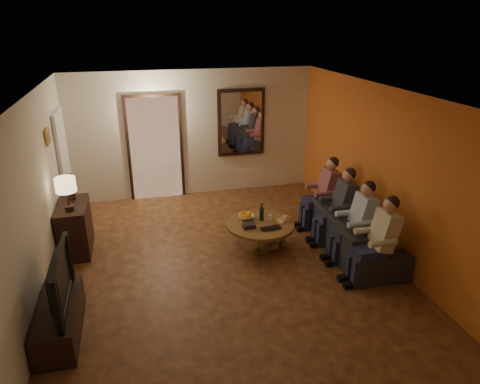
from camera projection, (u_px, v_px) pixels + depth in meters
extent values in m
cube|color=#3D1910|center=(226.00, 264.00, 6.60)|extent=(5.00, 6.00, 0.01)
cube|color=white|center=(224.00, 93.00, 5.62)|extent=(5.00, 6.00, 0.01)
cube|color=beige|center=(194.00, 134.00, 8.80)|extent=(5.00, 0.02, 2.60)
cube|color=beige|center=(305.00, 317.00, 3.42)|extent=(5.00, 0.02, 2.60)
cube|color=beige|center=(37.00, 203.00, 5.54)|extent=(0.02, 6.00, 2.60)
cube|color=beige|center=(381.00, 171.00, 6.68)|extent=(0.02, 6.00, 2.60)
cube|color=#D35B24|center=(380.00, 171.00, 6.68)|extent=(0.01, 6.00, 2.60)
cube|color=#FFE0A5|center=(155.00, 149.00, 8.70)|extent=(1.00, 0.06, 2.10)
cube|color=black|center=(155.00, 149.00, 8.69)|extent=(1.12, 0.04, 2.22)
cube|color=silver|center=(168.00, 155.00, 8.82)|extent=(0.45, 0.03, 1.70)
cube|color=black|center=(241.00, 122.00, 8.92)|extent=(1.00, 0.05, 1.40)
cube|color=white|center=(242.00, 123.00, 8.89)|extent=(0.86, 0.02, 1.26)
cube|color=white|center=(65.00, 167.00, 7.72)|extent=(0.06, 0.85, 2.04)
cube|color=#B28C33|center=(48.00, 136.00, 6.51)|extent=(0.03, 0.28, 0.24)
cube|color=brown|center=(49.00, 136.00, 6.51)|extent=(0.01, 0.22, 0.18)
cube|color=black|center=(75.00, 228.00, 6.84)|extent=(0.45, 0.91, 0.81)
cube|color=black|center=(60.00, 319.00, 5.06)|extent=(0.45, 1.24, 0.41)
imported|color=black|center=(52.00, 281.00, 4.86)|extent=(1.15, 0.15, 0.66)
imported|color=black|center=(353.00, 232.00, 6.91)|extent=(2.23, 0.98, 0.64)
cylinder|color=brown|center=(260.00, 236.00, 6.98)|extent=(1.24, 1.24, 0.45)
imported|color=white|center=(246.00, 217.00, 7.04)|extent=(0.26, 0.26, 0.06)
cylinder|color=silver|center=(270.00, 218.00, 6.96)|extent=(0.06, 0.06, 0.10)
imported|color=black|center=(272.00, 229.00, 6.66)|extent=(0.34, 0.23, 0.03)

